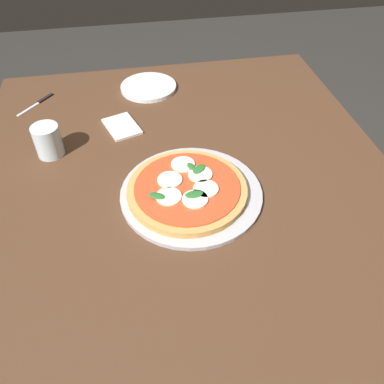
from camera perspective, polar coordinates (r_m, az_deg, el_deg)
The scene contains 8 objects.
ground_plane at distance 1.64m, azimuth -0.41°, elevation -17.01°, with size 6.00×6.00×0.00m, color #2D2B28.
dining_table at distance 1.13m, azimuth -0.57°, elevation -1.47°, with size 1.37×1.17×0.71m.
serving_tray at distance 1.03m, azimuth 0.00°, elevation -0.16°, with size 0.37×0.37×0.01m, color #B2B2B7.
pizza at distance 1.02m, azimuth -0.70°, elevation 0.42°, with size 0.31×0.31×0.03m.
plate_white at distance 1.48m, azimuth -6.29°, elevation 14.80°, with size 0.20×0.20×0.01m, color white.
napkin at distance 1.29m, azimuth -10.07°, elevation 9.28°, with size 0.13×0.09×0.01m, color white.
knife at distance 1.49m, azimuth -21.07°, elevation 12.05°, with size 0.13×0.11×0.01m.
glass_cup at distance 1.21m, azimuth -20.06°, elevation 6.95°, with size 0.08×0.08×0.09m, color silver.
Camera 1 is at (0.78, -0.13, 1.43)m, focal length 37.01 mm.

